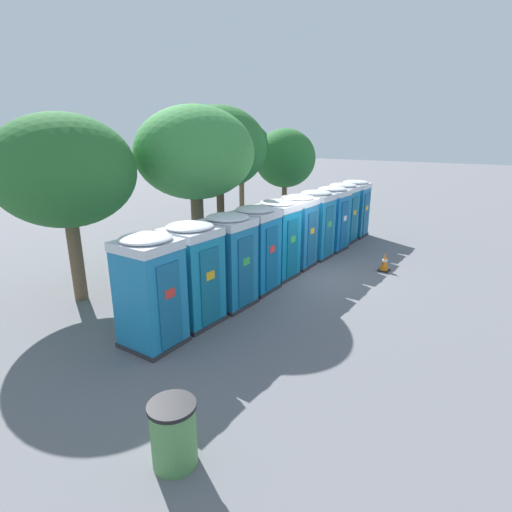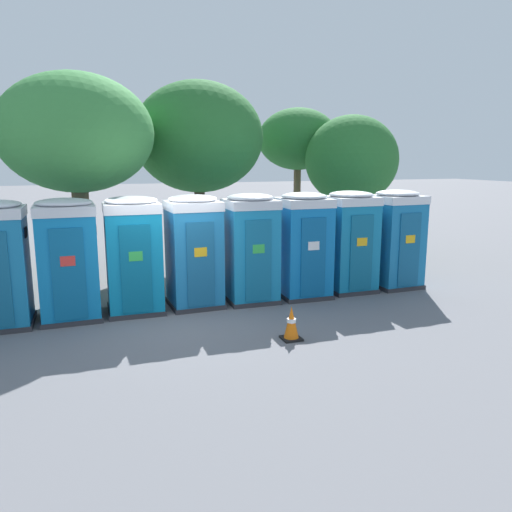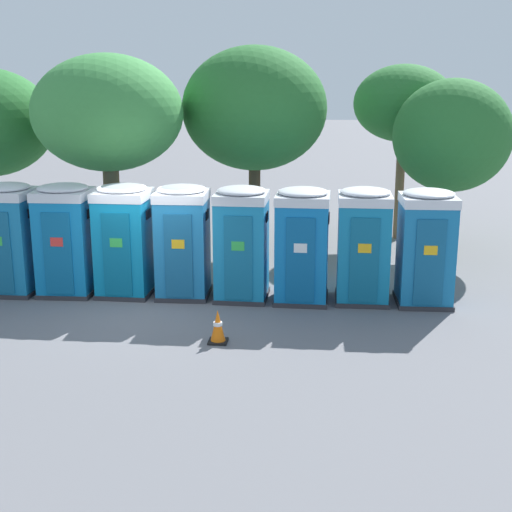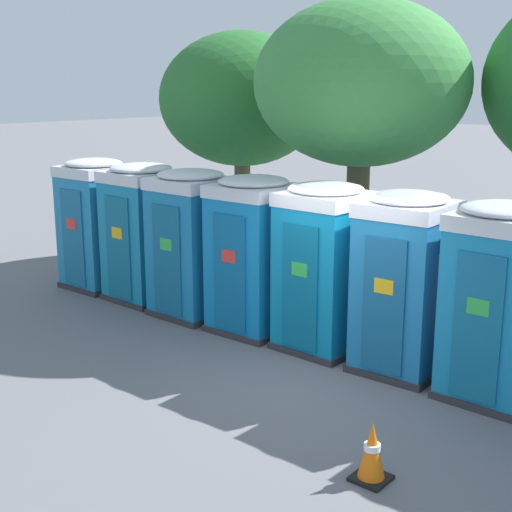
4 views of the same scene
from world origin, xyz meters
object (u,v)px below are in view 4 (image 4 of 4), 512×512
Objects in this scene: portapotty_2 at (192,242)px; portapotty_5 at (404,282)px; portapotty_1 at (143,232)px; portapotty_3 at (253,254)px; portapotty_4 at (324,266)px; traffic_cone at (372,452)px; portapotty_0 at (97,223)px; street_tree_2 at (242,100)px; street_tree_1 at (361,85)px; portapotty_6 at (498,301)px.

portapotty_5 is (4.01, 0.11, 0.00)m from portapotty_2.
portapotty_3 is (2.67, -0.03, 0.00)m from portapotty_1.
portapotty_4 is 3.88m from traffic_cone.
portapotty_0 is 1.34m from portapotty_1.
portapotty_1 is at bearing 0.64° from portapotty_0.
street_tree_2 is at bearing 149.25° from portapotty_5.
street_tree_1 is (-0.99, 2.49, 2.63)m from portapotty_4.
portapotty_4 is 6.40m from street_tree_2.
portapotty_1 is 1.00× the size of portapotty_5.
portapotty_0 is 1.00× the size of portapotty_1.
portapotty_1 is 0.50× the size of street_tree_2.
portapotty_4 is at bearing 0.36° from portapotty_1.
street_tree_2 is (-7.42, 3.68, 2.29)m from portapotty_6.
portapotty_6 is at bearing 87.00° from traffic_cone.
portapotty_4 is 3.97× the size of traffic_cone.
traffic_cone is (7.88, -2.74, -0.97)m from portapotty_0.
portapotty_5 is (2.67, 0.06, 0.00)m from portapotty_3.
portapotty_0 is 1.00× the size of portapotty_6.
portapotty_5 and portapotty_6 have the same top height.
portapotty_2 and portapotty_6 have the same top height.
portapotty_6 reaches higher than traffic_cone.
portapotty_4 is at bearing 132.29° from traffic_cone.
portapotty_6 is 3.97× the size of traffic_cone.
street_tree_2 is (-2.08, 3.73, 2.29)m from portapotty_2.
portapotty_1 is 1.00× the size of portapotty_2.
portapotty_0 is 4.37m from street_tree_2.
portapotty_1 is 0.47× the size of street_tree_1.
street_tree_2 reaches higher than portapotty_0.
street_tree_1 is at bearing -16.79° from street_tree_2.
portapotty_5 is 1.00× the size of portapotty_6.
portapotty_2 is 4.06m from street_tree_1.
portapotty_1 and portapotty_2 have the same top height.
portapotty_5 is at bearing 177.70° from portapotty_6.
portapotty_0 is 8.40m from traffic_cone.
portapotty_6 is 0.50× the size of street_tree_2.
portapotty_0 is 5.35m from portapotty_4.
portapotty_6 is (6.68, -0.02, 0.00)m from portapotty_1.
portapotty_2 is 1.00× the size of portapotty_5.
portapotty_1 is 1.34m from portapotty_2.
portapotty_5 is 4.31m from street_tree_1.
street_tree_2 is (-3.42, 3.68, 2.29)m from portapotty_3.
portapotty_3 is (1.34, 0.05, 0.00)m from portapotty_2.
traffic_cone is (3.52, -5.28, -3.60)m from street_tree_1.
portapotty_4 is 1.34m from portapotty_5.
portapotty_4 is 0.47× the size of street_tree_1.
street_tree_2 is at bearing 163.21° from street_tree_1.
portapotty_3 is 3.68m from street_tree_1.
portapotty_2 is 1.00× the size of portapotty_4.
portapotty_4 is (1.34, 0.05, 0.00)m from portapotty_3.
portapotty_2 is 4.01m from portapotty_5.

